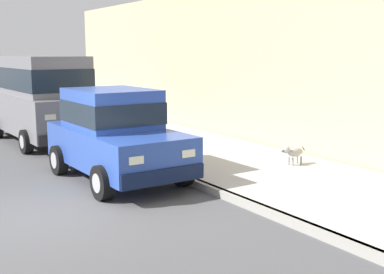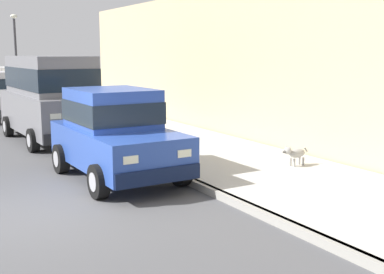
% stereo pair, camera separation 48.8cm
% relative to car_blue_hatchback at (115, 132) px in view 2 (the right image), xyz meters
% --- Properties ---
extents(ground_plane, '(80.00, 80.00, 0.00)m').
position_rel_car_blue_hatchback_xyz_m(ground_plane, '(-2.12, -1.50, -0.98)').
color(ground_plane, '#4C4C4F').
extents(curb, '(0.16, 64.00, 0.14)m').
position_rel_car_blue_hatchback_xyz_m(curb, '(1.08, -1.50, -0.91)').
color(curb, gray).
rests_on(curb, ground).
extents(sidewalk, '(3.60, 64.00, 0.14)m').
position_rel_car_blue_hatchback_xyz_m(sidewalk, '(2.88, -1.50, -0.91)').
color(sidewalk, '#B7B5AD').
rests_on(sidewalk, ground).
extents(car_blue_hatchback, '(2.02, 3.84, 1.88)m').
position_rel_car_blue_hatchback_xyz_m(car_blue_hatchback, '(0.00, 0.00, 0.00)').
color(car_blue_hatchback, '#28479E').
rests_on(car_blue_hatchback, ground).
extents(car_grey_van, '(2.27, 4.97, 2.52)m').
position_rel_car_blue_hatchback_xyz_m(car_grey_van, '(-0.01, 5.23, 0.42)').
color(car_grey_van, slate).
rests_on(car_grey_van, ground).
extents(car_silver_hatchback, '(2.00, 3.82, 1.88)m').
position_rel_car_blue_hatchback_xyz_m(car_silver_hatchback, '(-0.04, 10.88, 0.00)').
color(car_silver_hatchback, '#BCBCC1').
rests_on(car_silver_hatchback, ground).
extents(dog_grey, '(0.76, 0.22, 0.49)m').
position_rel_car_blue_hatchback_xyz_m(dog_grey, '(3.63, -1.49, -0.55)').
color(dog_grey, '#999691').
rests_on(dog_grey, sidewalk).
extents(street_lamp, '(0.36, 0.36, 4.42)m').
position_rel_car_blue_hatchback_xyz_m(street_lamp, '(1.43, 17.73, 1.93)').
color(street_lamp, '#2D2D33').
rests_on(street_lamp, sidewalk).
extents(building_facade, '(0.50, 20.00, 4.56)m').
position_rel_car_blue_hatchback_xyz_m(building_facade, '(4.98, 4.05, 1.30)').
color(building_facade, tan).
rests_on(building_facade, ground).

